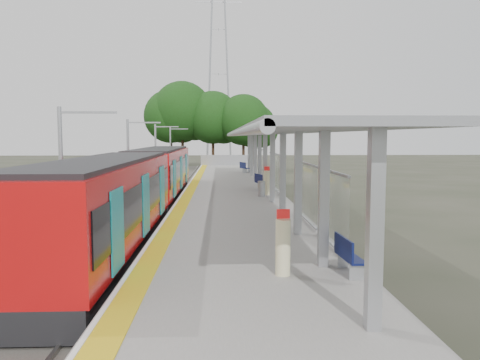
% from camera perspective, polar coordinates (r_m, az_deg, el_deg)
% --- Properties ---
extents(ground, '(200.00, 200.00, 0.00)m').
position_cam_1_polar(ground, '(10.73, 1.29, -18.61)').
color(ground, '#474438').
rests_on(ground, ground).
extents(trackbed, '(3.00, 70.00, 0.24)m').
position_cam_1_polar(trackbed, '(30.33, -9.65, -2.78)').
color(trackbed, '#59544C').
rests_on(trackbed, ground).
extents(platform, '(6.00, 50.00, 1.00)m').
position_cam_1_polar(platform, '(30.04, -1.11, -2.05)').
color(platform, gray).
rests_on(platform, ground).
extents(tactile_strip, '(0.60, 50.00, 0.02)m').
position_cam_1_polar(tactile_strip, '(30.03, -5.98, -1.09)').
color(tactile_strip, gold).
rests_on(tactile_strip, platform).
extents(end_fence, '(6.00, 0.10, 1.20)m').
position_cam_1_polar(end_fence, '(54.81, -1.66, 2.44)').
color(end_fence, '#9EA0A5').
rests_on(end_fence, platform).
extents(train, '(2.74, 27.60, 3.62)m').
position_cam_1_polar(train, '(23.05, -11.98, -0.52)').
color(train, black).
rests_on(train, ground).
extents(canopy, '(3.27, 38.00, 3.66)m').
position_cam_1_polar(canopy, '(26.07, 2.60, 4.98)').
color(canopy, '#9EA0A5').
rests_on(canopy, platform).
extents(pylon, '(8.00, 4.00, 38.00)m').
position_cam_1_polar(pylon, '(84.07, -2.63, 15.35)').
color(pylon, '#9EA0A5').
rests_on(pylon, ground).
extents(tree_cluster, '(17.54, 9.69, 11.66)m').
position_cam_1_polar(tree_cluster, '(62.30, -4.33, 7.69)').
color(tree_cluster, '#382316').
rests_on(tree_cluster, ground).
extents(catenary_masts, '(2.08, 48.16, 5.40)m').
position_cam_1_polar(catenary_masts, '(29.36, -13.30, 2.37)').
color(catenary_masts, '#9EA0A5').
rests_on(catenary_masts, ground).
extents(bench_near, '(0.49, 1.35, 0.91)m').
position_cam_1_polar(bench_near, '(11.87, 12.96, -8.82)').
color(bench_near, '#0E1547').
rests_on(bench_near, platform).
extents(bench_mid, '(0.87, 1.50, 0.99)m').
position_cam_1_polar(bench_mid, '(29.54, 2.55, -0.19)').
color(bench_mid, '#0E1547').
rests_on(bench_mid, platform).
extents(bench_far, '(0.90, 1.48, 0.97)m').
position_cam_1_polar(bench_far, '(43.54, 0.47, 1.58)').
color(bench_far, '#0E1547').
rests_on(bench_far, platform).
extents(info_pillar_near, '(0.36, 0.36, 1.62)m').
position_cam_1_polar(info_pillar_near, '(11.45, 5.26, -8.09)').
color(info_pillar_near, beige).
rests_on(info_pillar_near, platform).
extents(info_pillar_far, '(0.37, 0.37, 1.64)m').
position_cam_1_polar(info_pillar_far, '(26.99, 3.30, -0.31)').
color(info_pillar_far, beige).
rests_on(info_pillar_far, platform).
extents(litter_bin, '(0.49, 0.49, 0.87)m').
position_cam_1_polar(litter_bin, '(26.18, 2.64, -1.08)').
color(litter_bin, '#9EA0A5').
rests_on(litter_bin, platform).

